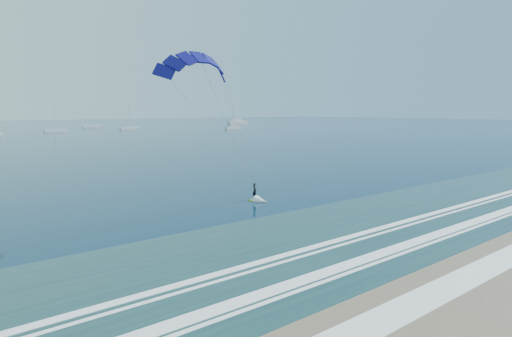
{
  "coord_description": "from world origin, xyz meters",
  "views": [
    {
      "loc": [
        -24.13,
        -12.22,
        9.89
      ],
      "look_at": [
        5.27,
        22.83,
        3.96
      ],
      "focal_mm": 32.0,
      "sensor_mm": 36.0,
      "label": 1
    }
  ],
  "objects": [
    {
      "name": "kitesurfer_rig",
      "position": [
        1.41,
        21.81,
        7.82
      ],
      "size": [
        16.88,
        9.53,
        15.37
      ],
      "color": "#A5B915",
      "rests_on": "ground"
    },
    {
      "name": "sailboat_3",
      "position": [
        37.2,
        198.42,
        0.69
      ],
      "size": [
        9.06,
        2.4,
        12.53
      ],
      "color": "white",
      "rests_on": "ground"
    },
    {
      "name": "sailboat_6",
      "position": [
        116.19,
        173.58,
        0.68
      ],
      "size": [
        8.76,
        2.4,
        11.86
      ],
      "color": "white",
      "rests_on": "ground"
    },
    {
      "name": "sailboat_4",
      "position": [
        68.34,
        239.33,
        0.69
      ],
      "size": [
        9.78,
        2.4,
        13.16
      ],
      "color": "white",
      "rests_on": "ground"
    },
    {
      "name": "ground",
      "position": [
        0.0,
        0.0,
        0.0
      ],
      "size": [
        900.0,
        900.0,
        0.0
      ],
      "primitive_type": "plane",
      "color": "#07273D",
      "rests_on": "ground"
    },
    {
      "name": "sailboat_5",
      "position": [
        73.39,
        201.81,
        0.69
      ],
      "size": [
        9.47,
        2.4,
        12.83
      ],
      "color": "white",
      "rests_on": "ground"
    },
    {
      "name": "motor_yacht",
      "position": [
        163.19,
        230.65,
        1.64
      ],
      "size": [
        15.08,
        4.02,
        6.22
      ],
      "color": "white",
      "rests_on": "ground"
    }
  ]
}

